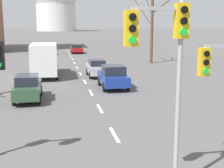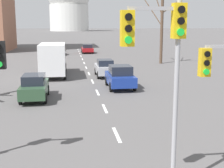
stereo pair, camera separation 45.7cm
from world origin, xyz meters
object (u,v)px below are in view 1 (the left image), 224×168
sedan_near_left (28,87)px  sedan_far_right (47,50)px  sedan_distant_centre (77,49)px  delivery_truck (44,59)px  sedan_mid_centre (97,68)px  sedan_near_right (113,77)px  traffic_signal_centre_tall (164,49)px  sedan_far_left (45,47)px

sedan_near_left → sedan_far_right: bearing=88.8°
sedan_near_left → sedan_distant_centre: size_ratio=0.98×
delivery_truck → sedan_mid_centre: bearing=-12.2°
sedan_near_right → sedan_mid_centre: (-0.50, 5.72, -0.06)m
sedan_distant_centre → traffic_signal_centre_tall: bearing=-91.1°
sedan_near_left → sedan_far_right: 31.01m
sedan_near_left → sedan_near_right: (6.21, 2.85, 0.04)m
traffic_signal_centre_tall → sedan_far_left: size_ratio=1.23×
sedan_near_right → delivery_truck: (-5.37, 6.77, 0.80)m
sedan_far_left → sedan_distant_centre: size_ratio=1.06×
traffic_signal_centre_tall → sedan_far_left: 51.49m
sedan_near_left → sedan_far_left: 38.87m
sedan_near_right → sedan_distant_centre: size_ratio=0.95×
sedan_far_left → traffic_signal_centre_tall: bearing=-84.9°
sedan_far_left → sedan_near_right: bearing=-80.5°
sedan_near_right → sedan_far_right: sedan_near_right is taller
sedan_mid_centre → sedan_far_left: 30.80m
sedan_near_left → delivery_truck: 9.69m
sedan_far_left → delivery_truck: size_ratio=0.63×
sedan_distant_centre → delivery_truck: size_ratio=0.59×
sedan_mid_centre → delivery_truck: (-4.87, 1.05, 0.86)m
sedan_near_right → sedan_far_left: sedan_near_right is taller
delivery_truck → sedan_far_left: bearing=91.2°
sedan_near_left → sedan_far_right: sedan_near_left is taller
traffic_signal_centre_tall → sedan_distant_centre: (0.89, 46.00, -3.43)m
sedan_mid_centre → sedan_far_right: 23.00m
sedan_far_left → sedan_distant_centre: 7.52m
traffic_signal_centre_tall → sedan_near_left: traffic_signal_centre_tall is taller
sedan_mid_centre → delivery_truck: 5.06m
sedan_far_left → sedan_near_left: bearing=-90.3°
sedan_near_right → delivery_truck: delivery_truck is taller
traffic_signal_centre_tall → sedan_distant_centre: bearing=88.9°
sedan_near_left → sedan_distant_centre: bearing=80.5°
sedan_far_right → sedan_mid_centre: bearing=-77.3°
sedan_near_left → sedan_distant_centre: (5.66, 33.69, -0.08)m
traffic_signal_centre_tall → delivery_truck: (-3.93, 21.92, -2.51)m
sedan_near_right → sedan_near_left: bearing=-155.4°
sedan_distant_centre → delivery_truck: delivery_truck is taller
sedan_far_right → sedan_distant_centre: sedan_far_right is taller
sedan_near_right → sedan_mid_centre: 5.74m
sedan_near_right → delivery_truck: size_ratio=0.56×
sedan_mid_centre → sedan_distant_centre: bearing=90.1°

